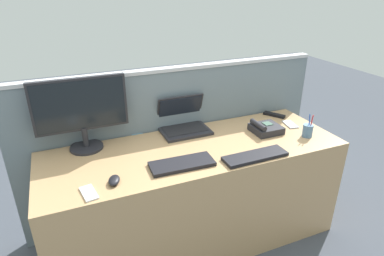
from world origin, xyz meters
name	(u,v)px	position (x,y,z in m)	size (l,w,h in m)	color
ground_plane	(195,236)	(0.00, 0.00, 0.00)	(10.00, 10.00, 0.00)	#424751
desk	(195,195)	(0.00, 0.00, 0.37)	(1.95, 0.68, 0.74)	tan
cubicle_divider	(175,143)	(0.00, 0.38, 0.59)	(2.27, 0.08, 1.18)	slate
desktop_monitor	(81,109)	(-0.65, 0.27, 1.00)	(0.57, 0.21, 0.46)	#232328
laptop	(183,122)	(0.03, 0.29, 0.80)	(0.34, 0.27, 0.25)	#232328
desk_phone	(265,128)	(0.55, 0.02, 0.77)	(0.20, 0.18, 0.09)	#232328
keyboard_main	(182,164)	(-0.16, -0.17, 0.75)	(0.38, 0.15, 0.02)	black
keyboard_spare	(255,156)	(0.29, -0.26, 0.75)	(0.41, 0.12, 0.02)	black
computer_mouse_right_hand	(114,180)	(-0.56, -0.20, 0.75)	(0.06, 0.10, 0.03)	black
pen_cup	(308,130)	(0.78, -0.15, 0.78)	(0.07, 0.07, 0.16)	#4C7093
cell_phone_white_slab	(89,193)	(-0.69, -0.24, 0.74)	(0.07, 0.14, 0.01)	silver
cell_phone_silver_slab	(290,124)	(0.80, 0.06, 0.74)	(0.07, 0.14, 0.01)	#B7BAC1
tv_remote	(274,115)	(0.79, 0.25, 0.75)	(0.04, 0.17, 0.02)	black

